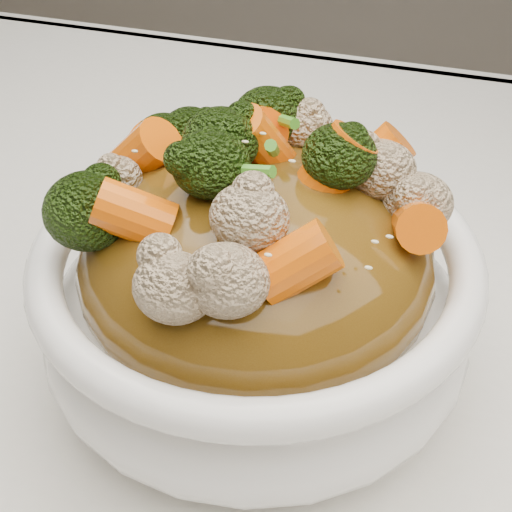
% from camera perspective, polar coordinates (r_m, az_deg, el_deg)
% --- Properties ---
extents(tablecloth, '(1.20, 0.80, 0.04)m').
position_cam_1_polar(tablecloth, '(0.44, 4.61, -8.14)').
color(tablecloth, white).
rests_on(tablecloth, dining_table).
extents(bowl, '(0.24, 0.24, 0.09)m').
position_cam_1_polar(bowl, '(0.38, 0.00, -4.00)').
color(bowl, white).
rests_on(bowl, tablecloth).
extents(sauce_base, '(0.19, 0.19, 0.10)m').
position_cam_1_polar(sauce_base, '(0.36, 0.00, -0.39)').
color(sauce_base, '#583A0F').
rests_on(sauce_base, bowl).
extents(carrots, '(0.19, 0.19, 0.05)m').
position_cam_1_polar(carrots, '(0.32, 0.00, 8.61)').
color(carrots, orange).
rests_on(carrots, sauce_base).
extents(broccoli, '(0.19, 0.19, 0.05)m').
position_cam_1_polar(broccoli, '(0.32, 0.00, 8.45)').
color(broccoli, black).
rests_on(broccoli, sauce_base).
extents(cauliflower, '(0.19, 0.19, 0.04)m').
position_cam_1_polar(cauliflower, '(0.32, 0.00, 8.13)').
color(cauliflower, '#CBB18A').
rests_on(cauliflower, sauce_base).
extents(scallions, '(0.15, 0.15, 0.02)m').
position_cam_1_polar(scallions, '(0.32, 0.00, 8.77)').
color(scallions, '#459522').
rests_on(scallions, sauce_base).
extents(sesame_seeds, '(0.17, 0.17, 0.01)m').
position_cam_1_polar(sesame_seeds, '(0.32, 0.00, 8.77)').
color(sesame_seeds, beige).
rests_on(sesame_seeds, sauce_base).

